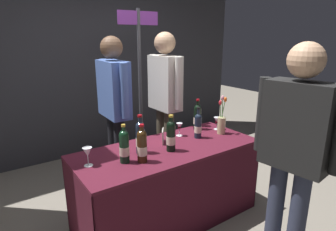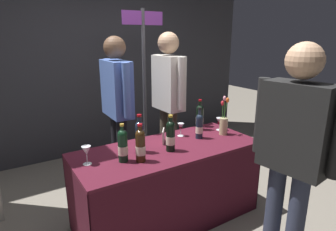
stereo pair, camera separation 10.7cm
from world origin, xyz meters
name	(u,v)px [view 2 (the right image)]	position (x,y,z in m)	size (l,w,h in m)	color
ground_plane	(168,218)	(0.00, 0.00, 0.00)	(12.00, 12.00, 0.00)	gray
back_partition	(91,51)	(0.00, 2.07, 1.51)	(5.38, 0.12, 3.02)	#2D2D33
tasting_table	(168,170)	(0.00, 0.00, 0.52)	(1.70, 0.72, 0.74)	#4C1423
featured_wine_bottle	(171,135)	(-0.02, -0.08, 0.89)	(0.08, 0.08, 0.33)	black
display_bottle_0	(140,145)	(-0.34, -0.13, 0.88)	(0.08, 0.08, 0.32)	#38230F
display_bottle_1	(123,145)	(-0.46, -0.06, 0.88)	(0.08, 0.08, 0.32)	black
display_bottle_2	(140,136)	(-0.26, 0.03, 0.89)	(0.08, 0.08, 0.34)	#192333
display_bottle_3	(199,126)	(0.39, 0.04, 0.87)	(0.07, 0.07, 0.31)	#192333
display_bottle_4	(200,117)	(0.55, 0.24, 0.88)	(0.08, 0.08, 0.33)	black
wine_glass_near_vendor	(86,151)	(-0.72, 0.05, 0.85)	(0.07, 0.07, 0.15)	silver
wine_glass_mid	(220,122)	(0.73, 0.11, 0.84)	(0.08, 0.08, 0.13)	silver
wine_glass_near_taster	(181,127)	(0.27, 0.18, 0.84)	(0.07, 0.07, 0.13)	silver
flower_vase	(224,123)	(0.67, -0.01, 0.86)	(0.09, 0.09, 0.41)	tan
brochure_stand	(163,136)	(0.03, 0.12, 0.81)	(0.15, 0.01, 0.13)	silver
vendor_presenter	(168,93)	(0.47, 0.73, 1.07)	(0.24, 0.59, 1.76)	#4C4233
vendor_assistant	(117,99)	(-0.13, 0.85, 1.05)	(0.24, 0.64, 1.72)	black
taster_foreground_right	(294,145)	(0.37, -0.98, 1.02)	(0.26, 0.60, 1.69)	#2D3347
booth_signpost	(144,74)	(0.38, 1.16, 1.25)	(0.54, 0.04, 2.03)	#47474C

